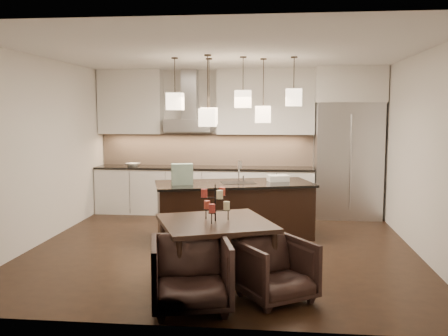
# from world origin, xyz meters

# --- Properties ---
(floor) EXTENTS (5.50, 5.50, 0.02)m
(floor) POSITION_xyz_m (0.00, 0.00, -0.01)
(floor) COLOR black
(floor) RESTS_ON ground
(ceiling) EXTENTS (5.50, 5.50, 0.02)m
(ceiling) POSITION_xyz_m (0.00, 0.00, 2.81)
(ceiling) COLOR white
(ceiling) RESTS_ON wall_back
(wall_back) EXTENTS (5.50, 0.02, 2.80)m
(wall_back) POSITION_xyz_m (0.00, 2.76, 1.40)
(wall_back) COLOR silver
(wall_back) RESTS_ON ground
(wall_front) EXTENTS (5.50, 0.02, 2.80)m
(wall_front) POSITION_xyz_m (0.00, -2.76, 1.40)
(wall_front) COLOR silver
(wall_front) RESTS_ON ground
(wall_left) EXTENTS (0.02, 5.50, 2.80)m
(wall_left) POSITION_xyz_m (-2.76, 0.00, 1.40)
(wall_left) COLOR silver
(wall_left) RESTS_ON ground
(wall_right) EXTENTS (0.02, 5.50, 2.80)m
(wall_right) POSITION_xyz_m (2.76, 0.00, 1.40)
(wall_right) COLOR silver
(wall_right) RESTS_ON ground
(refrigerator) EXTENTS (1.20, 0.72, 2.15)m
(refrigerator) POSITION_xyz_m (2.10, 2.38, 1.07)
(refrigerator) COLOR #B7B7BA
(refrigerator) RESTS_ON floor
(fridge_panel) EXTENTS (1.26, 0.72, 0.65)m
(fridge_panel) POSITION_xyz_m (2.10, 2.38, 2.47)
(fridge_panel) COLOR silver
(fridge_panel) RESTS_ON refrigerator
(lower_cabinets) EXTENTS (4.21, 0.62, 0.88)m
(lower_cabinets) POSITION_xyz_m (-0.62, 2.43, 0.44)
(lower_cabinets) COLOR silver
(lower_cabinets) RESTS_ON floor
(countertop) EXTENTS (4.21, 0.66, 0.04)m
(countertop) POSITION_xyz_m (-0.62, 2.43, 0.90)
(countertop) COLOR black
(countertop) RESTS_ON lower_cabinets
(backsplash) EXTENTS (4.21, 0.02, 0.63)m
(backsplash) POSITION_xyz_m (-0.62, 2.73, 1.24)
(backsplash) COLOR tan
(backsplash) RESTS_ON countertop
(upper_cab_left) EXTENTS (1.25, 0.35, 1.25)m
(upper_cab_left) POSITION_xyz_m (-2.10, 2.57, 2.17)
(upper_cab_left) COLOR silver
(upper_cab_left) RESTS_ON wall_back
(upper_cab_right) EXTENTS (1.85, 0.35, 1.25)m
(upper_cab_right) POSITION_xyz_m (0.55, 2.57, 2.17)
(upper_cab_right) COLOR silver
(upper_cab_right) RESTS_ON wall_back
(hood_canopy) EXTENTS (0.90, 0.52, 0.24)m
(hood_canopy) POSITION_xyz_m (-0.93, 2.48, 1.72)
(hood_canopy) COLOR #B7B7BA
(hood_canopy) RESTS_ON wall_back
(hood_chimney) EXTENTS (0.30, 0.28, 0.96)m
(hood_chimney) POSITION_xyz_m (-0.93, 2.59, 2.32)
(hood_chimney) COLOR #B7B7BA
(hood_chimney) RESTS_ON hood_canopy
(fruit_bowl) EXTENTS (0.34, 0.34, 0.06)m
(fruit_bowl) POSITION_xyz_m (-2.03, 2.38, 0.95)
(fruit_bowl) COLOR silver
(fruit_bowl) RESTS_ON countertop
(island_body) EXTENTS (2.53, 1.55, 0.83)m
(island_body) POSITION_xyz_m (0.11, 0.64, 0.42)
(island_body) COLOR black
(island_body) RESTS_ON floor
(island_top) EXTENTS (2.63, 1.64, 0.04)m
(island_top) POSITION_xyz_m (0.11, 0.64, 0.85)
(island_top) COLOR black
(island_top) RESTS_ON island_body
(faucet) EXTENTS (0.15, 0.24, 0.36)m
(faucet) POSITION_xyz_m (0.18, 0.76, 1.05)
(faucet) COLOR silver
(faucet) RESTS_ON island_top
(tote_bag) EXTENTS (0.36, 0.25, 0.32)m
(tote_bag) POSITION_xyz_m (-0.66, 0.34, 1.03)
(tote_bag) COLOR #265D31
(tote_bag) RESTS_ON island_top
(food_container) EXTENTS (0.37, 0.31, 0.09)m
(food_container) POSITION_xyz_m (0.80, 0.89, 0.92)
(food_container) COLOR silver
(food_container) RESTS_ON island_top
(dining_table) EXTENTS (1.57, 1.57, 0.72)m
(dining_table) POSITION_xyz_m (0.08, -1.50, 0.36)
(dining_table) COLOR black
(dining_table) RESTS_ON floor
(candelabra) EXTENTS (0.45, 0.45, 0.42)m
(candelabra) POSITION_xyz_m (0.08, -1.50, 0.94)
(candelabra) COLOR black
(candelabra) RESTS_ON dining_table
(candle_a) EXTENTS (0.10, 0.10, 0.10)m
(candle_a) POSITION_xyz_m (0.20, -1.45, 0.90)
(candle_a) COLOR beige
(candle_a) RESTS_ON candelabra
(candle_b) EXTENTS (0.10, 0.10, 0.10)m
(candle_b) POSITION_xyz_m (-0.03, -1.42, 0.90)
(candle_b) COLOR #C94835
(candle_b) RESTS_ON candelabra
(candle_c) EXTENTS (0.10, 0.10, 0.10)m
(candle_c) POSITION_xyz_m (0.06, -1.63, 0.90)
(candle_c) COLOR #A43029
(candle_c) RESTS_ON candelabra
(candle_d) EXTENTS (0.10, 0.10, 0.10)m
(candle_d) POSITION_xyz_m (0.14, -1.38, 1.05)
(candle_d) COLOR #C94835
(candle_d) RESTS_ON candelabra
(candle_e) EXTENTS (0.10, 0.10, 0.10)m
(candle_e) POSITION_xyz_m (-0.05, -1.53, 1.05)
(candle_e) COLOR #A43029
(candle_e) RESTS_ON candelabra
(candle_f) EXTENTS (0.10, 0.10, 0.10)m
(candle_f) POSITION_xyz_m (0.14, -1.61, 1.05)
(candle_f) COLOR beige
(candle_f) RESTS_ON candelabra
(armchair_left) EXTENTS (0.95, 0.96, 0.73)m
(armchair_left) POSITION_xyz_m (-0.07, -2.34, 0.36)
(armchair_left) COLOR black
(armchair_left) RESTS_ON floor
(armchair_right) EXTENTS (0.97, 0.97, 0.65)m
(armchair_right) POSITION_xyz_m (0.78, -2.00, 0.32)
(armchair_right) COLOR black
(armchair_right) RESTS_ON floor
(pendant_a) EXTENTS (0.24, 0.24, 0.26)m
(pendant_a) POSITION_xyz_m (-0.79, 0.49, 2.14)
(pendant_a) COLOR #FFDFB5
(pendant_a) RESTS_ON ceiling
(pendant_b) EXTENTS (0.24, 0.24, 0.26)m
(pendant_b) POSITION_xyz_m (-0.28, 0.65, 1.91)
(pendant_b) COLOR #FFDFB5
(pendant_b) RESTS_ON ceiling
(pendant_c) EXTENTS (0.24, 0.24, 0.26)m
(pendant_c) POSITION_xyz_m (0.26, 0.46, 2.17)
(pendant_c) COLOR #FFDFB5
(pendant_c) RESTS_ON ceiling
(pendant_d) EXTENTS (0.24, 0.24, 0.26)m
(pendant_d) POSITION_xyz_m (0.56, 0.77, 1.94)
(pendant_d) COLOR #FFDFB5
(pendant_d) RESTS_ON ceiling
(pendant_e) EXTENTS (0.24, 0.24, 0.26)m
(pendant_e) POSITION_xyz_m (1.02, 0.56, 2.19)
(pendant_e) COLOR #FFDFB5
(pendant_e) RESTS_ON ceiling
(pendant_f) EXTENTS (0.24, 0.24, 0.26)m
(pendant_f) POSITION_xyz_m (-0.24, 0.18, 1.89)
(pendant_f) COLOR #FFDFB5
(pendant_f) RESTS_ON ceiling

